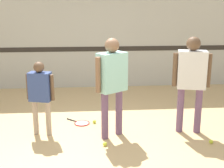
# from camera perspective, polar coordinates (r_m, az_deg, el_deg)

# --- Properties ---
(ground_plane) EXTENTS (16.00, 16.00, 0.00)m
(ground_plane) POSITION_cam_1_polar(r_m,az_deg,el_deg) (5.24, -2.42, -10.18)
(ground_plane) COLOR tan
(wall_back) EXTENTS (16.00, 0.07, 3.20)m
(wall_back) POSITION_cam_1_polar(r_m,az_deg,el_deg) (8.15, -3.49, 10.43)
(wall_back) COLOR beige
(wall_back) RESTS_ON ground_plane
(person_instructor) EXTENTS (0.54, 0.47, 1.66)m
(person_instructor) POSITION_cam_1_polar(r_m,az_deg,el_deg) (5.05, 0.00, 1.25)
(person_instructor) COLOR #6B4C70
(person_instructor) RESTS_ON ground_plane
(person_student_left) EXTENTS (0.47, 0.28, 1.27)m
(person_student_left) POSITION_cam_1_polar(r_m,az_deg,el_deg) (5.31, -12.98, -1.16)
(person_student_left) COLOR tan
(person_student_left) RESTS_ON ground_plane
(person_student_right) EXTENTS (0.62, 0.35, 1.67)m
(person_student_right) POSITION_cam_1_polar(r_m,az_deg,el_deg) (5.39, 14.33, 1.68)
(person_student_right) COLOR #6B4C70
(person_student_right) RESTS_ON ground_plane
(racket_spare_on_floor) EXTENTS (0.50, 0.46, 0.03)m
(racket_spare_on_floor) POSITION_cam_1_polar(r_m,az_deg,el_deg) (5.93, -5.68, -7.09)
(racket_spare_on_floor) COLOR red
(racket_spare_on_floor) RESTS_ON ground_plane
(tennis_ball_near_instructor) EXTENTS (0.07, 0.07, 0.07)m
(tennis_ball_near_instructor) POSITION_cam_1_polar(r_m,az_deg,el_deg) (5.02, -1.30, -10.91)
(tennis_ball_near_instructor) COLOR #CCE038
(tennis_ball_near_instructor) RESTS_ON ground_plane
(tennis_ball_by_spare_racket) EXTENTS (0.07, 0.07, 0.07)m
(tennis_ball_by_spare_racket) POSITION_cam_1_polar(r_m,az_deg,el_deg) (5.90, -3.24, -6.89)
(tennis_ball_by_spare_racket) COLOR #CCE038
(tennis_ball_by_spare_racket) RESTS_ON ground_plane
(tennis_ball_stray_left) EXTENTS (0.07, 0.07, 0.07)m
(tennis_ball_stray_left) POSITION_cam_1_polar(r_m,az_deg,el_deg) (5.35, 17.66, -10.01)
(tennis_ball_stray_left) COLOR #CCE038
(tennis_ball_stray_left) RESTS_ON ground_plane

